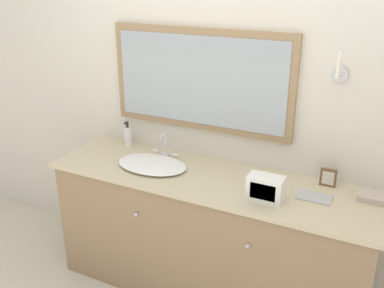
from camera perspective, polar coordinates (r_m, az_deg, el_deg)
wall_back at (r=2.80m, az=5.05°, el=5.88°), size 8.00×0.18×2.55m
vanity_counter at (r=2.89m, az=2.17°, el=-12.10°), size 2.09×0.59×0.87m
sink_basin at (r=2.81m, az=-5.30°, el=-2.62°), size 0.48×0.37×0.18m
soap_bottle at (r=3.15m, az=-8.54°, el=1.11°), size 0.06×0.06×0.18m
appliance_box at (r=2.42m, az=9.76°, el=-5.79°), size 0.20×0.11×0.14m
picture_frame at (r=2.65m, az=17.70°, el=-4.30°), size 0.09×0.01×0.11m
hand_towel_near_sink at (r=2.61m, az=22.81°, el=-6.49°), size 0.14×0.13×0.03m
metal_tray at (r=2.52m, az=15.98°, el=-6.84°), size 0.19×0.12×0.01m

